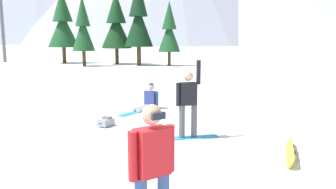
{
  "coord_description": "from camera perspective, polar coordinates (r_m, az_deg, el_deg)",
  "views": [
    {
      "loc": [
        1.8,
        -5.13,
        2.5
      ],
      "look_at": [
        0.9,
        4.01,
        1.0
      ],
      "focal_mm": 36.81,
      "sensor_mm": 36.0,
      "label": 1
    }
  ],
  "objects": [
    {
      "name": "pine_tree_young",
      "position": [
        32.46,
        -4.92,
        12.43
      ],
      "size": [
        2.67,
        2.67,
        7.91
      ],
      "color": "#472D19",
      "rests_on": "ground_plane"
    },
    {
      "name": "snowboarder_midground",
      "position": [
        8.61,
        3.36,
        -1.28
      ],
      "size": [
        1.58,
        0.77,
        1.97
      ],
      "color": "#1E8CD8",
      "rests_on": "ground_plane"
    },
    {
      "name": "loose_snowboard_near_right",
      "position": [
        7.89,
        19.58,
        -8.82
      ],
      "size": [
        0.49,
        1.71,
        0.23
      ],
      "color": "yellow",
      "rests_on": "ground_plane"
    },
    {
      "name": "pine_tree_slender",
      "position": [
        31.92,
        0.21,
        10.5
      ],
      "size": [
        2.07,
        2.07,
        5.85
      ],
      "color": "#472D19",
      "rests_on": "ground_plane"
    },
    {
      "name": "pine_tree_leaning",
      "position": [
        36.92,
        -17.04,
        11.22
      ],
      "size": [
        3.07,
        3.07,
        7.36
      ],
      "color": "#472D19",
      "rests_on": "ground_plane"
    },
    {
      "name": "snowboarder_foreground",
      "position": [
        4.18,
        -2.62,
        -12.76
      ],
      "size": [
        1.3,
        1.18,
        1.75
      ],
      "color": "pink",
      "rests_on": "ground_plane"
    },
    {
      "name": "pine_tree_tall",
      "position": [
        32.38,
        -13.91,
        10.64
      ],
      "size": [
        2.05,
        2.05,
        6.29
      ],
      "color": "#472D19",
      "rests_on": "ground_plane"
    },
    {
      "name": "pine_tree_short",
      "position": [
        34.48,
        -8.57,
        11.36
      ],
      "size": [
        2.99,
        2.99,
        7.0
      ],
      "color": "#472D19",
      "rests_on": "ground_plane"
    },
    {
      "name": "backpack_grey",
      "position": [
        10.09,
        -10.25,
        -4.49
      ],
      "size": [
        0.47,
        0.55,
        0.27
      ],
      "color": "gray",
      "rests_on": "ground_plane"
    },
    {
      "name": "snowboarder_background",
      "position": [
        12.3,
        -3.33,
        -0.95
      ],
      "size": [
        1.21,
        1.73,
        0.93
      ],
      "color": "#B7B7BC",
      "rests_on": "ground_plane"
    }
  ]
}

